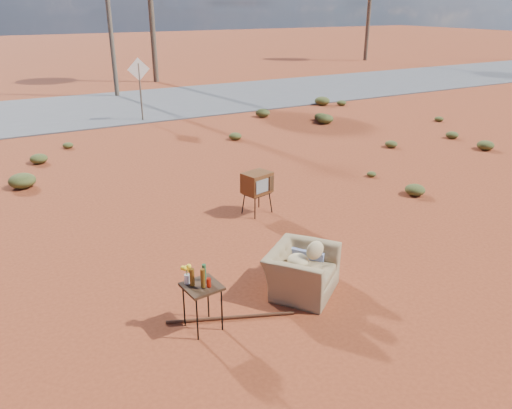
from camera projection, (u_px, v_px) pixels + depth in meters
ground at (284, 284)px, 7.51m from camera, size 140.00×140.00×0.00m
highway at (83, 110)px, 19.67m from camera, size 140.00×7.00×0.04m
armchair at (303, 263)px, 7.24m from camera, size 1.29×1.32×0.89m
tv_unit at (257, 183)px, 9.80m from camera, size 0.62×0.55×0.85m
side_table at (199, 283)px, 6.25m from camera, size 0.49×0.49×0.91m
rusty_bar at (231, 317)px, 6.67m from camera, size 1.62×0.67×0.05m
road_sign at (139, 78)px, 17.35m from camera, size 0.78×0.06×2.19m
scrub_patch at (143, 194)px, 10.66m from camera, size 17.49×8.07×0.33m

